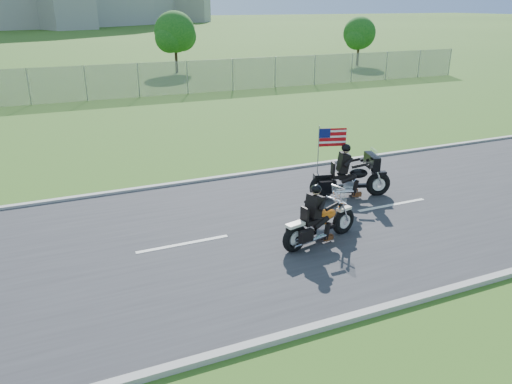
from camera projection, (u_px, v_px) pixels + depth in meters
name	position (u px, v px, depth m)	size (l,w,h in m)	color
ground	(261.00, 231.00, 12.41)	(420.00, 420.00, 0.00)	#2E5019
road	(261.00, 230.00, 12.40)	(120.00, 8.00, 0.04)	#28282B
curb_north	(209.00, 180.00, 15.86)	(120.00, 0.18, 0.12)	#9E9B93
curb_south	(354.00, 317.00, 8.92)	(120.00, 0.18, 0.12)	#9E9B93
fence	(29.00, 87.00, 27.30)	(60.00, 0.03, 2.00)	gray
tree_fence_near	(175.00, 34.00, 39.33)	(3.52, 3.28, 4.75)	#382316
tree_fence_far	(359.00, 35.00, 43.72)	(3.08, 2.87, 4.20)	#382316
motorcycle_lead	(319.00, 225.00, 11.61)	(2.22, 0.88, 1.51)	black
motorcycle_follow	(350.00, 180.00, 14.33)	(2.39, 1.08, 2.03)	black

